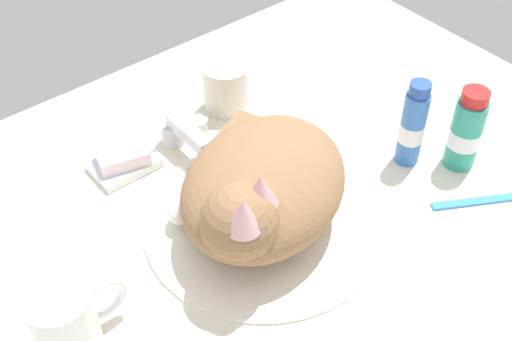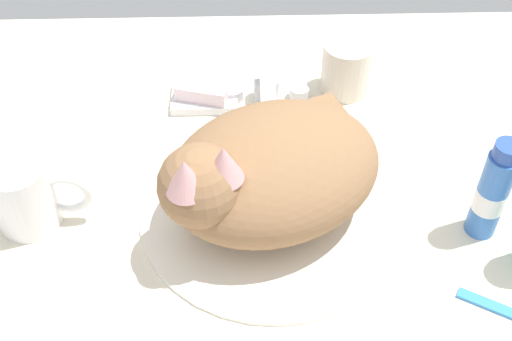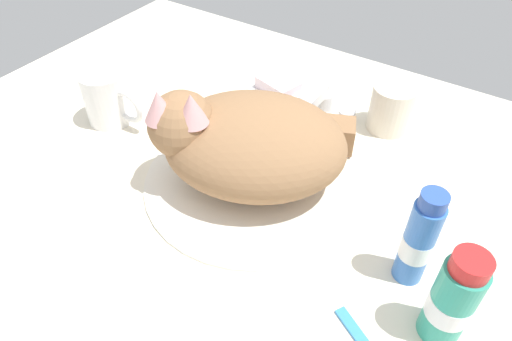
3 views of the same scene
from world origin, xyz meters
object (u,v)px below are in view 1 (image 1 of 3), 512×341
cat (259,189)px  faucet (178,134)px  rinse_cup (226,87)px  toothbrush (491,198)px  coffee_mug (66,321)px  mouthwash_bottle (466,131)px  soap_bar (123,156)px  toothpaste_bottle (413,126)px

cat → faucet: bearing=86.9°
cat → rinse_cup: bearing=61.9°
faucet → toothbrush: bearing=-53.5°
cat → toothbrush: bearing=-30.1°
coffee_mug → toothbrush: (53.71, -15.41, -3.83)cm
rinse_cup → mouthwash_bottle: bearing=-60.2°
rinse_cup → mouthwash_bottle: (17.66, -30.78, 2.01)cm
cat → mouthwash_bottle: (29.73, -8.15, -1.32)cm
rinse_cup → toothbrush: rinse_cup is taller
cat → toothbrush: size_ratio=2.27×
toothbrush → soap_bar: bearing=133.6°
soap_bar → toothbrush: bearing=-46.4°
cat → toothpaste_bottle: 24.76cm
coffee_mug → rinse_cup: bearing=30.8°
toothbrush → toothpaste_bottle: bearing=101.7°
cat → toothpaste_bottle: cat is taller
cat → mouthwash_bottle: bearing=-15.3°
cat → toothpaste_bottle: (24.55, -3.09, -0.94)cm
coffee_mug → toothpaste_bottle: toothpaste_bottle is taller
coffee_mug → toothbrush: coffee_mug is taller
faucet → rinse_cup: rinse_cup is taller
toothpaste_bottle → rinse_cup: bearing=115.9°
faucet → mouthwash_bottle: size_ratio=0.95×
faucet → rinse_cup: (11.00, 3.12, 1.36)cm
cat → coffee_mug: bearing=-179.2°
cat → toothbrush: 32.10cm
rinse_cup → faucet: bearing=-164.1°
soap_bar → toothpaste_bottle: toothpaste_bottle is taller
coffee_mug → rinse_cup: size_ratio=1.50×
rinse_cup → toothbrush: 41.39cm
coffee_mug → soap_bar: 28.44cm
coffee_mug → toothbrush: size_ratio=0.85×
soap_bar → faucet: bearing=-7.4°
rinse_cup → soap_bar: (-19.51, -2.02, -1.51)cm
rinse_cup → toothpaste_bottle: 28.69cm
toothpaste_bottle → toothbrush: size_ratio=1.00×
mouthwash_bottle → soap_bar: bearing=142.3°
rinse_cup → mouthwash_bottle: mouthwash_bottle is taller
faucet → toothbrush: faucet is taller
soap_bar → mouthwash_bottle: bearing=-37.7°
cat → rinse_cup: (12.07, 22.63, -3.33)cm
coffee_mug → toothpaste_bottle: size_ratio=0.85×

